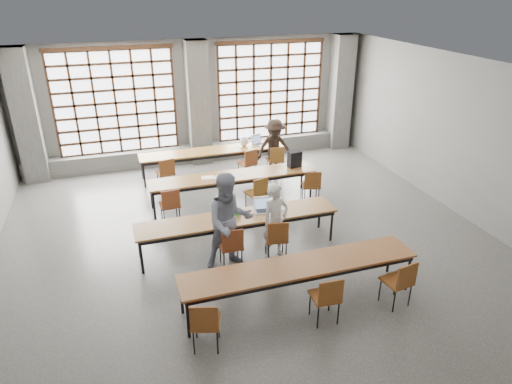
% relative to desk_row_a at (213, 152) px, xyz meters
% --- Properties ---
extents(floor, '(11.00, 11.00, 0.00)m').
position_rel_desk_row_a_xyz_m(floor, '(-0.13, -4.08, -0.66)').
color(floor, '#474745').
rests_on(floor, ground).
extents(ceiling, '(11.00, 11.00, 0.00)m').
position_rel_desk_row_a_xyz_m(ceiling, '(-0.13, -4.08, 2.84)').
color(ceiling, silver).
rests_on(ceiling, floor).
extents(wall_back, '(10.00, 0.00, 10.00)m').
position_rel_desk_row_a_xyz_m(wall_back, '(-0.13, 1.42, 1.09)').
color(wall_back, slate).
rests_on(wall_back, floor).
extents(wall_right, '(0.00, 11.00, 11.00)m').
position_rel_desk_row_a_xyz_m(wall_right, '(4.87, -4.08, 1.09)').
color(wall_right, slate).
rests_on(wall_right, floor).
extents(column_left, '(0.60, 0.55, 3.50)m').
position_rel_desk_row_a_xyz_m(column_left, '(-4.63, 1.14, 1.09)').
color(column_left, '#50504E').
rests_on(column_left, floor).
extents(column_mid, '(0.60, 0.55, 3.50)m').
position_rel_desk_row_a_xyz_m(column_mid, '(-0.13, 1.14, 1.09)').
color(column_mid, '#50504E').
rests_on(column_mid, floor).
extents(column_right, '(0.60, 0.55, 3.50)m').
position_rel_desk_row_a_xyz_m(column_right, '(4.37, 1.14, 1.09)').
color(column_right, '#50504E').
rests_on(column_right, floor).
extents(window_left, '(3.32, 0.12, 3.00)m').
position_rel_desk_row_a_xyz_m(window_left, '(-2.38, 1.34, 1.24)').
color(window_left, white).
rests_on(window_left, wall_back).
extents(window_right, '(3.32, 0.12, 3.00)m').
position_rel_desk_row_a_xyz_m(window_right, '(2.12, 1.34, 1.24)').
color(window_right, white).
rests_on(window_right, wall_back).
extents(sill_ledge, '(9.80, 0.35, 0.50)m').
position_rel_desk_row_a_xyz_m(sill_ledge, '(-0.13, 1.22, -0.41)').
color(sill_ledge, '#50504E').
rests_on(sill_ledge, floor).
extents(desk_row_a, '(4.00, 0.70, 0.73)m').
position_rel_desk_row_a_xyz_m(desk_row_a, '(0.00, 0.00, 0.00)').
color(desk_row_a, brown).
rests_on(desk_row_a, floor).
extents(desk_row_b, '(4.00, 0.70, 0.73)m').
position_rel_desk_row_a_xyz_m(desk_row_b, '(0.04, -1.87, 0.00)').
color(desk_row_b, brown).
rests_on(desk_row_b, floor).
extents(desk_row_c, '(4.00, 0.70, 0.73)m').
position_rel_desk_row_a_xyz_m(desk_row_c, '(-0.42, -3.93, 0.00)').
color(desk_row_c, brown).
rests_on(desk_row_c, floor).
extents(desk_row_d, '(4.00, 0.70, 0.73)m').
position_rel_desk_row_a_xyz_m(desk_row_d, '(0.09, -5.85, 0.00)').
color(desk_row_d, brown).
rests_on(desk_row_d, floor).
extents(chair_back_left, '(0.48, 0.49, 0.88)m').
position_rel_desk_row_a_xyz_m(chair_back_left, '(-1.39, -0.63, -0.13)').
color(chair_back_left, maroon).
rests_on(chair_back_left, floor).
extents(chair_back_mid, '(0.52, 0.52, 0.88)m').
position_rel_desk_row_a_xyz_m(chair_back_mid, '(0.82, -0.63, -0.13)').
color(chair_back_mid, brown).
rests_on(chair_back_mid, floor).
extents(chair_back_right, '(0.44, 0.44, 0.88)m').
position_rel_desk_row_a_xyz_m(chair_back_right, '(1.60, -0.63, -0.13)').
color(chair_back_right, brown).
rests_on(chair_back_right, floor).
extents(chair_mid_left, '(0.44, 0.45, 0.88)m').
position_rel_desk_row_a_xyz_m(chair_mid_left, '(-1.55, -2.50, -0.13)').
color(chair_mid_left, brown).
rests_on(chair_mid_left, floor).
extents(chair_mid_centre, '(0.52, 0.52, 0.88)m').
position_rel_desk_row_a_xyz_m(chair_mid_centre, '(0.46, -2.50, -0.13)').
color(chair_mid_centre, brown).
rests_on(chair_mid_centre, floor).
extents(chair_mid_right, '(0.52, 0.52, 0.88)m').
position_rel_desk_row_a_xyz_m(chair_mid_right, '(1.82, -2.50, -0.13)').
color(chair_mid_right, brown).
rests_on(chair_mid_right, floor).
extents(chair_front_left, '(0.44, 0.44, 0.88)m').
position_rel_desk_row_a_xyz_m(chair_front_left, '(-0.72, -4.56, -0.13)').
color(chair_front_left, maroon).
rests_on(chair_front_left, floor).
extents(chair_front_right, '(0.48, 0.49, 0.88)m').
position_rel_desk_row_a_xyz_m(chair_front_right, '(0.17, -4.56, -0.13)').
color(chair_front_right, brown).
rests_on(chair_front_right, floor).
extents(chair_near_left, '(0.52, 0.52, 0.88)m').
position_rel_desk_row_a_xyz_m(chair_near_left, '(-1.63, -6.48, -0.13)').
color(chair_near_left, brown).
rests_on(chair_near_left, floor).
extents(chair_near_mid, '(0.44, 0.44, 0.88)m').
position_rel_desk_row_a_xyz_m(chair_near_mid, '(0.28, -6.48, -0.13)').
color(chair_near_mid, brown).
rests_on(chair_near_mid, floor).
extents(chair_near_right, '(0.48, 0.49, 0.88)m').
position_rel_desk_row_a_xyz_m(chair_near_right, '(1.60, -6.48, -0.13)').
color(chair_near_right, brown).
rests_on(chair_near_right, floor).
extents(student_male, '(0.65, 0.52, 1.55)m').
position_rel_desk_row_a_xyz_m(student_male, '(0.18, -4.43, 0.11)').
color(student_male, silver).
rests_on(student_male, floor).
extents(student_female, '(0.91, 0.71, 1.87)m').
position_rel_desk_row_a_xyz_m(student_female, '(-0.72, -4.43, 0.27)').
color(student_female, '#19254D').
rests_on(student_female, floor).
extents(student_back, '(1.05, 0.63, 1.58)m').
position_rel_desk_row_a_xyz_m(student_back, '(1.60, -0.50, 0.13)').
color(student_back, black).
rests_on(student_back, floor).
extents(laptop_front, '(0.39, 0.35, 0.26)m').
position_rel_desk_row_a_xyz_m(laptop_front, '(0.14, -3.82, 0.13)').
color(laptop_front, silver).
rests_on(laptop_front, desk_row_c).
extents(laptop_back, '(0.46, 0.43, 0.26)m').
position_rel_desk_row_a_xyz_m(laptop_back, '(1.32, 0.10, 0.13)').
color(laptop_back, silver).
rests_on(laptop_back, desk_row_a).
extents(mouse, '(0.10, 0.07, 0.04)m').
position_rel_desk_row_a_xyz_m(mouse, '(0.53, -3.95, 0.08)').
color(mouse, white).
rests_on(mouse, desk_row_c).
extents(green_box, '(0.26, 0.11, 0.09)m').
position_rel_desk_row_a_xyz_m(green_box, '(-0.47, -3.85, 0.11)').
color(green_box, green).
rests_on(green_box, desk_row_c).
extents(phone, '(0.13, 0.06, 0.01)m').
position_rel_desk_row_a_xyz_m(phone, '(-0.24, -4.03, 0.07)').
color(phone, black).
rests_on(phone, desk_row_c).
extents(paper_sheet_a, '(0.32, 0.25, 0.00)m').
position_rel_desk_row_a_xyz_m(paper_sheet_a, '(-0.56, -1.82, 0.07)').
color(paper_sheet_a, white).
rests_on(paper_sheet_a, desk_row_b).
extents(paper_sheet_b, '(0.36, 0.32, 0.00)m').
position_rel_desk_row_a_xyz_m(paper_sheet_b, '(-0.26, -1.92, 0.07)').
color(paper_sheet_b, white).
rests_on(paper_sheet_b, desk_row_b).
extents(paper_sheet_c, '(0.36, 0.32, 0.00)m').
position_rel_desk_row_a_xyz_m(paper_sheet_c, '(0.14, -1.87, 0.07)').
color(paper_sheet_c, white).
rests_on(paper_sheet_c, desk_row_b).
extents(backpack, '(0.34, 0.24, 0.40)m').
position_rel_desk_row_a_xyz_m(backpack, '(1.64, -1.82, 0.27)').
color(backpack, black).
rests_on(backpack, desk_row_b).
extents(plastic_bag, '(0.28, 0.24, 0.29)m').
position_rel_desk_row_a_xyz_m(plastic_bag, '(0.90, 0.05, 0.21)').
color(plastic_bag, white).
rests_on(plastic_bag, desk_row_a).
extents(red_pouch, '(0.20, 0.09, 0.06)m').
position_rel_desk_row_a_xyz_m(red_pouch, '(-1.61, -6.40, -0.16)').
color(red_pouch, '#AD151D').
rests_on(red_pouch, chair_near_left).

